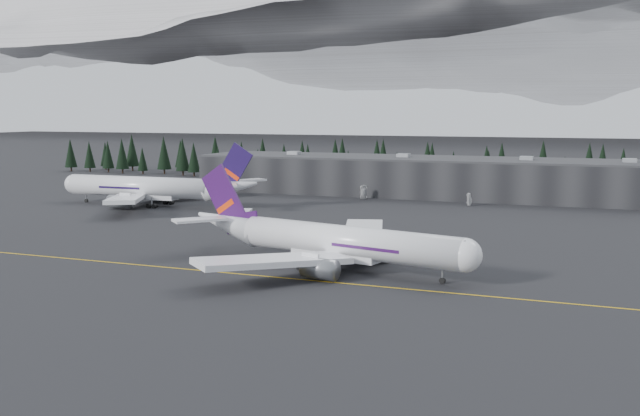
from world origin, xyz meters
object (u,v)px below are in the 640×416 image
at_px(terminal, 432,177).
at_px(gse_vehicle_b, 469,204).
at_px(jet_main, 324,240).
at_px(gse_vehicle_a, 363,197).
at_px(jet_parked, 156,188).

distance_m(terminal, gse_vehicle_b, 28.34).
height_order(jet_main, gse_vehicle_b, jet_main).
distance_m(jet_main, gse_vehicle_b, 94.54).
distance_m(gse_vehicle_a, gse_vehicle_b, 34.54).
xyz_separation_m(terminal, gse_vehicle_b, (16.05, -22.67, -5.64)).
relative_size(terminal, jet_parked, 2.45).
height_order(terminal, jet_parked, jet_parked).
relative_size(jet_parked, gse_vehicle_a, 14.23).
relative_size(jet_main, gse_vehicle_b, 15.21).
bearing_deg(gse_vehicle_a, gse_vehicle_b, -33.31).
height_order(jet_parked, gse_vehicle_b, jet_parked).
bearing_deg(jet_main, gse_vehicle_a, 115.97).
bearing_deg(jet_parked, gse_vehicle_a, -145.43).
bearing_deg(jet_parked, jet_main, 140.16).
xyz_separation_m(terminal, jet_main, (5.14, -116.48, -1.32)).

